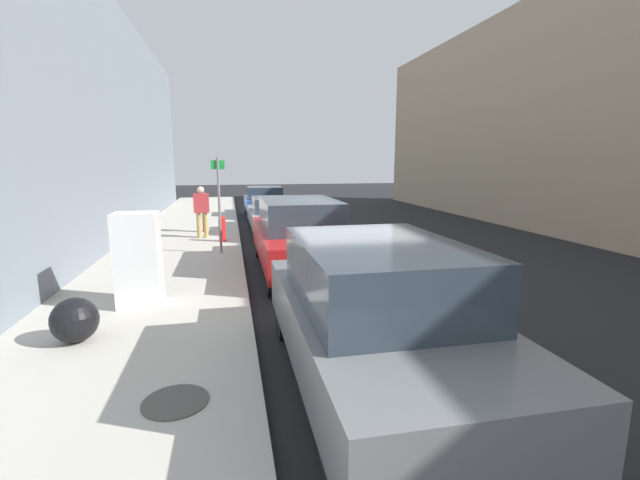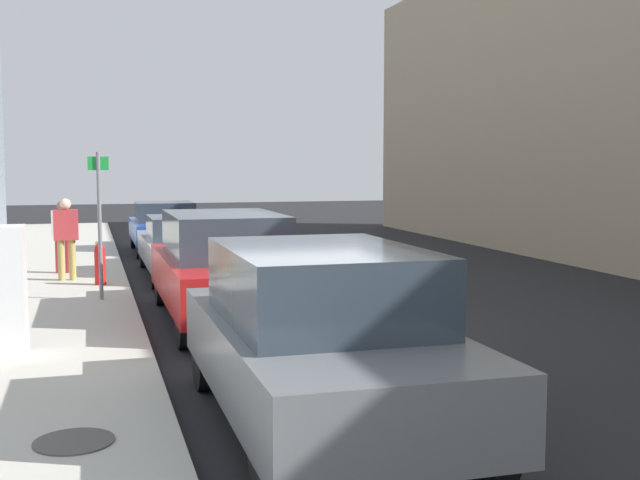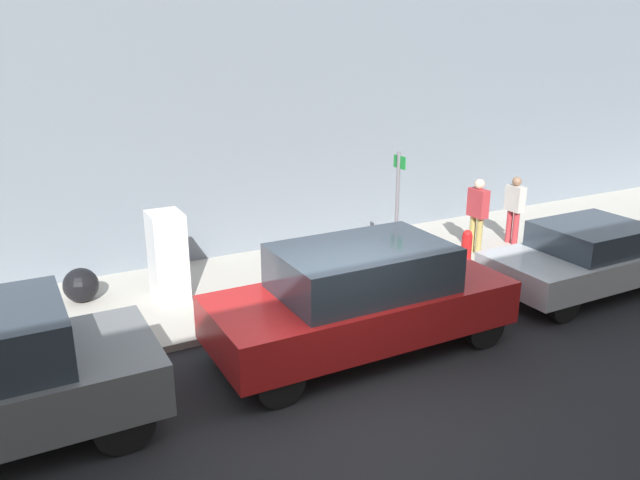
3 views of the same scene
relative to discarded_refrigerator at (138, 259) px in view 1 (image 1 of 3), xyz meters
The scene contains 13 objects.
ground_plane 4.67m from the discarded_refrigerator, 17.71° to the left, with size 80.00×80.00×0.00m, color black.
sidewalk_slab 1.65m from the discarded_refrigerator, 87.38° to the left, with size 3.67×44.00×0.12m, color #B2ADA0.
discarded_refrigerator is the anchor object (origin of this frame).
manhole_cover 3.65m from the discarded_refrigerator, 74.26° to the right, with size 0.70×0.70×0.02m, color #47443F.
street_sign_post 4.41m from the discarded_refrigerator, 72.25° to the left, with size 0.36×0.07×2.62m.
fire_hydrant 6.13m from the discarded_refrigerator, 77.33° to the left, with size 0.22×0.22×0.83m.
trash_bag 1.69m from the discarded_refrigerator, 111.71° to the right, with size 0.64×0.64×0.64m, color black.
pedestrian_walking_far 8.03m from the discarded_refrigerator, 85.81° to the left, with size 0.46×0.22×1.61m.
pedestrian_standing_near 6.83m from the discarded_refrigerator, 84.21° to the left, with size 0.49×0.23×1.70m.
parked_suv_gray 4.66m from the discarded_refrigerator, 46.21° to the right, with size 1.98×4.63×1.77m.
parked_suv_red 3.90m from the discarded_refrigerator, 34.29° to the left, with size 1.95×4.82×1.75m.
parked_sedan_silver 8.26m from the discarded_refrigerator, 67.00° to the left, with size 1.83×4.68×1.37m.
parked_hatchback_blue 13.05m from the discarded_refrigerator, 75.69° to the left, with size 1.79×4.04×1.46m.
Camera 1 is at (-2.74, -9.20, 2.66)m, focal length 24.00 mm.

